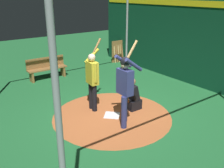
{
  "coord_description": "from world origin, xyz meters",
  "views": [
    {
      "loc": [
        3.68,
        5.05,
        3.27
      ],
      "look_at": [
        0.0,
        0.0,
        0.95
      ],
      "focal_mm": 39.92,
      "sensor_mm": 36.0,
      "label": 1
    }
  ],
  "objects": [
    {
      "name": "bench",
      "position": [
        0.2,
        -4.11,
        0.44
      ],
      "size": [
        1.54,
        0.36,
        0.85
      ],
      "color": "olive",
      "rests_on": "ground"
    },
    {
      "name": "dirt_circle",
      "position": [
        0.0,
        0.0,
        0.0
      ],
      "size": [
        3.31,
        3.31,
        0.01
      ],
      "primitive_type": "cylinder",
      "color": "#B76033",
      "rests_on": "ground"
    },
    {
      "name": "back_wall",
      "position": [
        -3.99,
        0.0,
        1.53
      ],
      "size": [
        0.23,
        11.31,
        3.04
      ],
      "color": "#0C3D26",
      "rests_on": "ground"
    },
    {
      "name": "ground_plane",
      "position": [
        0.0,
        0.0,
        0.0
      ],
      "size": [
        27.31,
        27.31,
        0.0
      ],
      "primitive_type": "plane",
      "color": "#216633"
    },
    {
      "name": "cage_frame",
      "position": [
        0.0,
        0.0,
        2.34
      ],
      "size": [
        5.52,
        5.53,
        3.43
      ],
      "color": "gray",
      "rests_on": "ground"
    },
    {
      "name": "baseball_0",
      "position": [
        -0.5,
        0.06,
        0.04
      ],
      "size": [
        0.07,
        0.07,
        0.07
      ],
      "primitive_type": "sphere",
      "color": "white",
      "rests_on": "dirt_circle"
    },
    {
      "name": "batter",
      "position": [
        0.01,
        0.57,
        1.11
      ],
      "size": [
        0.68,
        0.49,
        2.15
      ],
      "color": "navy",
      "rests_on": "ground"
    },
    {
      "name": "bat_rack",
      "position": [
        -3.75,
        -4.47,
        0.49
      ],
      "size": [
        0.94,
        0.21,
        1.05
      ],
      "color": "olive",
      "rests_on": "ground"
    },
    {
      "name": "home_plate",
      "position": [
        0.0,
        0.0,
        0.01
      ],
      "size": [
        0.59,
        0.59,
        0.01
      ],
      "primitive_type": "cube",
      "rotation": [
        0.0,
        0.0,
        0.79
      ],
      "color": "white",
      "rests_on": "dirt_circle"
    },
    {
      "name": "visitor",
      "position": [
        0.21,
        -0.66,
        0.98
      ],
      "size": [
        0.56,
        0.5,
        2.05
      ],
      "rotation": [
        0.0,
        0.0,
        -0.1
      ],
      "color": "black",
      "rests_on": "ground"
    },
    {
      "name": "catcher",
      "position": [
        -0.72,
        -0.01,
        0.39
      ],
      "size": [
        0.58,
        0.4,
        0.98
      ],
      "color": "black",
      "rests_on": "ground"
    }
  ]
}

